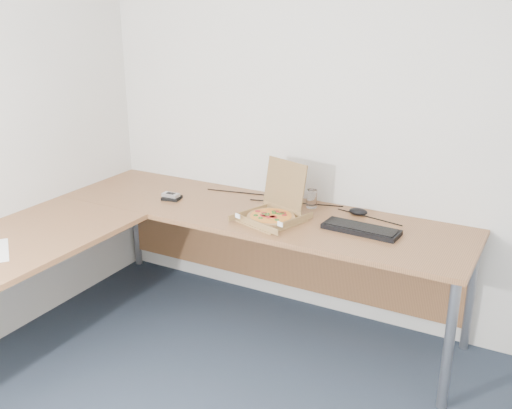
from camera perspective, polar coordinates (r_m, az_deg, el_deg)
The scene contains 9 objects.
room_shell at distance 1.94m, azimuth -6.45°, elevation -1.21°, with size 3.50×3.50×2.50m, color silver, non-canonical shape.
desk at distance 3.32m, azimuth -8.22°, elevation -2.46°, with size 2.50×2.20×0.73m.
pizza_box at distance 3.34m, azimuth 1.60°, elevation -0.91°, with size 0.30×0.35×0.31m.
drinking_glass at distance 3.55m, azimuth 5.41°, elevation 0.57°, with size 0.06×0.06×0.11m, color silver.
keyboard at distance 3.24m, azimuth 10.13°, elevation -2.37°, with size 0.42×0.15×0.03m, color black.
mouse at distance 3.47m, azimuth 9.87°, elevation -0.69°, with size 0.11×0.07×0.04m, color black.
wallet at distance 3.73m, azimuth -8.15°, elevation 0.64°, with size 0.11×0.09×0.02m, color black.
phone at distance 3.72m, azimuth -8.25°, elevation 0.93°, with size 0.11×0.06×0.02m, color #B2B5BA.
cable_bundle at distance 3.63m, azimuth 3.89°, elevation 0.15°, with size 0.63×0.04×0.01m, color black, non-canonical shape.
Camera 1 is at (1.05, -1.48, 1.93)m, focal length 41.34 mm.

